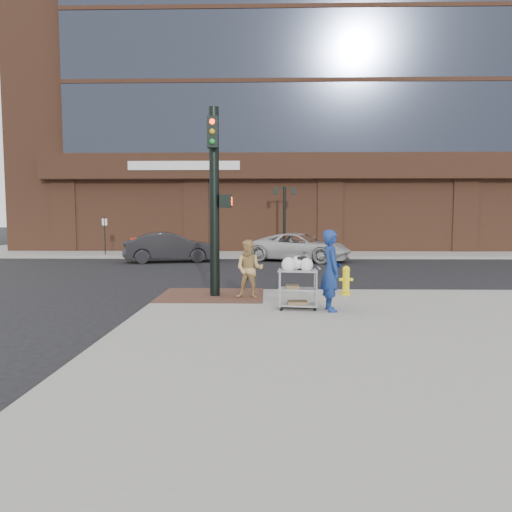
{
  "coord_description": "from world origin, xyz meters",
  "views": [
    {
      "loc": [
        0.86,
        -11.38,
        2.23
      ],
      "look_at": [
        0.61,
        0.62,
        1.25
      ],
      "focal_mm": 32.0,
      "sensor_mm": 36.0,
      "label": 1
    }
  ],
  "objects_px": {
    "pedestrian_tan": "(250,269)",
    "utility_cart": "(298,285)",
    "lamp_post": "(284,212)",
    "sedan_dark": "(170,247)",
    "woman_blue": "(331,270)",
    "traffic_signal_pole": "(215,196)",
    "fire_hydrant": "(346,280)",
    "minivan_white": "(300,247)"
  },
  "relations": [
    {
      "from": "pedestrian_tan",
      "to": "minivan_white",
      "type": "relative_size",
      "value": 0.29
    },
    {
      "from": "sedan_dark",
      "to": "minivan_white",
      "type": "height_order",
      "value": "sedan_dark"
    },
    {
      "from": "sedan_dark",
      "to": "minivan_white",
      "type": "bearing_deg",
      "value": -98.77
    },
    {
      "from": "woman_blue",
      "to": "fire_hydrant",
      "type": "distance_m",
      "value": 2.34
    },
    {
      "from": "woman_blue",
      "to": "utility_cart",
      "type": "bearing_deg",
      "value": 71.14
    },
    {
      "from": "traffic_signal_pole",
      "to": "pedestrian_tan",
      "type": "bearing_deg",
      "value": -18.89
    },
    {
      "from": "sedan_dark",
      "to": "utility_cart",
      "type": "bearing_deg",
      "value": -170.72
    },
    {
      "from": "utility_cart",
      "to": "fire_hydrant",
      "type": "xyz_separation_m",
      "value": [
        1.46,
        2.01,
        -0.15
      ]
    },
    {
      "from": "lamp_post",
      "to": "pedestrian_tan",
      "type": "relative_size",
      "value": 2.61
    },
    {
      "from": "pedestrian_tan",
      "to": "fire_hydrant",
      "type": "relative_size",
      "value": 1.91
    },
    {
      "from": "sedan_dark",
      "to": "minivan_white",
      "type": "distance_m",
      "value": 6.76
    },
    {
      "from": "traffic_signal_pole",
      "to": "woman_blue",
      "type": "bearing_deg",
      "value": -34.06
    },
    {
      "from": "pedestrian_tan",
      "to": "minivan_white",
      "type": "distance_m",
      "value": 12.38
    },
    {
      "from": "pedestrian_tan",
      "to": "utility_cart",
      "type": "relative_size",
      "value": 1.25
    },
    {
      "from": "lamp_post",
      "to": "sedan_dark",
      "type": "xyz_separation_m",
      "value": [
        -6.04,
        -4.02,
        -1.85
      ]
    },
    {
      "from": "lamp_post",
      "to": "woman_blue",
      "type": "distance_m",
      "value": 17.2
    },
    {
      "from": "traffic_signal_pole",
      "to": "woman_blue",
      "type": "xyz_separation_m",
      "value": [
        2.82,
        -1.9,
        -1.76
      ]
    },
    {
      "from": "minivan_white",
      "to": "fire_hydrant",
      "type": "height_order",
      "value": "minivan_white"
    },
    {
      "from": "lamp_post",
      "to": "minivan_white",
      "type": "height_order",
      "value": "lamp_post"
    },
    {
      "from": "traffic_signal_pole",
      "to": "sedan_dark",
      "type": "relative_size",
      "value": 1.07
    },
    {
      "from": "traffic_signal_pole",
      "to": "minivan_white",
      "type": "bearing_deg",
      "value": 75.05
    },
    {
      "from": "lamp_post",
      "to": "utility_cart",
      "type": "height_order",
      "value": "lamp_post"
    },
    {
      "from": "traffic_signal_pole",
      "to": "fire_hydrant",
      "type": "distance_m",
      "value": 4.22
    },
    {
      "from": "lamp_post",
      "to": "traffic_signal_pole",
      "type": "relative_size",
      "value": 0.8
    },
    {
      "from": "lamp_post",
      "to": "fire_hydrant",
      "type": "distance_m",
      "value": 15.15
    },
    {
      "from": "pedestrian_tan",
      "to": "utility_cart",
      "type": "height_order",
      "value": "pedestrian_tan"
    },
    {
      "from": "woman_blue",
      "to": "sedan_dark",
      "type": "height_order",
      "value": "woman_blue"
    },
    {
      "from": "traffic_signal_pole",
      "to": "woman_blue",
      "type": "relative_size",
      "value": 2.72
    },
    {
      "from": "sedan_dark",
      "to": "fire_hydrant",
      "type": "xyz_separation_m",
      "value": [
        7.11,
        -10.95,
        -0.21
      ]
    },
    {
      "from": "lamp_post",
      "to": "traffic_signal_pole",
      "type": "bearing_deg",
      "value": -99.24
    },
    {
      "from": "woman_blue",
      "to": "sedan_dark",
      "type": "bearing_deg",
      "value": 18.69
    },
    {
      "from": "traffic_signal_pole",
      "to": "utility_cart",
      "type": "relative_size",
      "value": 4.08
    },
    {
      "from": "sedan_dark",
      "to": "lamp_post",
      "type": "bearing_deg",
      "value": -70.65
    },
    {
      "from": "lamp_post",
      "to": "pedestrian_tan",
      "type": "bearing_deg",
      "value": -95.71
    },
    {
      "from": "lamp_post",
      "to": "sedan_dark",
      "type": "relative_size",
      "value": 0.86
    },
    {
      "from": "minivan_white",
      "to": "utility_cart",
      "type": "xyz_separation_m",
      "value": [
        -1.08,
        -13.61,
        -0.03
      ]
    },
    {
      "from": "traffic_signal_pole",
      "to": "minivan_white",
      "type": "height_order",
      "value": "traffic_signal_pole"
    },
    {
      "from": "lamp_post",
      "to": "traffic_signal_pole",
      "type": "height_order",
      "value": "traffic_signal_pole"
    },
    {
      "from": "fire_hydrant",
      "to": "traffic_signal_pole",
      "type": "bearing_deg",
      "value": -175.83
    },
    {
      "from": "pedestrian_tan",
      "to": "sedan_dark",
      "type": "bearing_deg",
      "value": 121.74
    },
    {
      "from": "lamp_post",
      "to": "traffic_signal_pole",
      "type": "xyz_separation_m",
      "value": [
        -2.48,
        -15.23,
        0.21
      ]
    },
    {
      "from": "traffic_signal_pole",
      "to": "utility_cart",
      "type": "xyz_separation_m",
      "value": [
        2.08,
        -1.75,
        -2.13
      ]
    }
  ]
}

